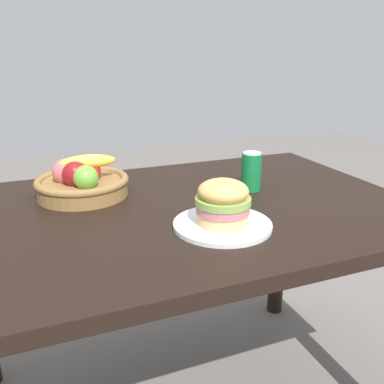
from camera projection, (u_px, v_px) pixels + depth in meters
dining_table at (178, 238)px, 1.28m from camera, size 1.40×0.90×0.75m
plate at (222, 225)px, 1.10m from camera, size 0.26×0.26×0.01m
sandwich at (223, 202)px, 1.08m from camera, size 0.14×0.14×0.12m
soda_can at (251, 171)px, 1.37m from camera, size 0.07×0.07×0.13m
fruit_basket at (82, 181)px, 1.32m from camera, size 0.29×0.29×0.14m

